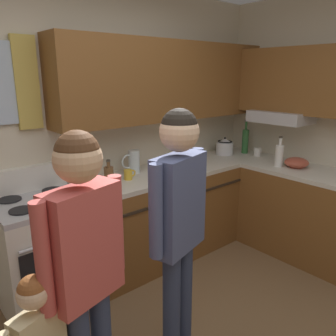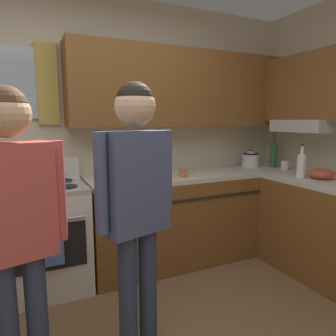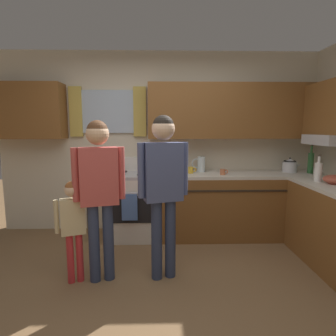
% 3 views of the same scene
% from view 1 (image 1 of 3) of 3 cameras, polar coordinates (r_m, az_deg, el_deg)
% --- Properties ---
extents(back_wall_unit, '(4.60, 0.42, 2.60)m').
position_cam_1_polar(back_wall_unit, '(3.03, -15.86, 8.64)').
color(back_wall_unit, beige).
rests_on(back_wall_unit, ground).
extents(kitchen_counter_run, '(2.30, 1.87, 0.90)m').
position_cam_1_polar(kitchen_counter_run, '(3.64, 9.66, -6.81)').
color(kitchen_counter_run, brown).
rests_on(kitchen_counter_run, ground).
extents(stove_oven, '(0.67, 0.67, 1.10)m').
position_cam_1_polar(stove_oven, '(2.93, -20.09, -12.99)').
color(stove_oven, silver).
rests_on(stove_oven, ground).
extents(bottle_wine_green, '(0.08, 0.08, 0.39)m').
position_cam_1_polar(bottle_wine_green, '(4.16, 12.82, 4.51)').
color(bottle_wine_green, '#2D6633').
rests_on(bottle_wine_green, kitchen_counter_run).
extents(bottle_milk_white, '(0.08, 0.08, 0.31)m').
position_cam_1_polar(bottle_milk_white, '(3.64, 18.14, 2.06)').
color(bottle_milk_white, white).
rests_on(bottle_milk_white, kitchen_counter_run).
extents(bottle_squat_brown, '(0.08, 0.08, 0.21)m').
position_cam_1_polar(bottle_squat_brown, '(3.00, -9.90, -1.00)').
color(bottle_squat_brown, brown).
rests_on(bottle_squat_brown, kitchen_counter_run).
extents(mug_ceramic_white, '(0.13, 0.08, 0.09)m').
position_cam_1_polar(mug_ceramic_white, '(4.07, 14.78, 2.65)').
color(mug_ceramic_white, white).
rests_on(mug_ceramic_white, kitchen_counter_run).
extents(mug_mustard_yellow, '(0.12, 0.08, 0.09)m').
position_cam_1_polar(mug_mustard_yellow, '(3.08, -6.64, -1.08)').
color(mug_mustard_yellow, gold).
rests_on(mug_mustard_yellow, kitchen_counter_run).
extents(cup_terracotta, '(0.11, 0.07, 0.08)m').
position_cam_1_polar(cup_terracotta, '(3.22, 0.87, -0.35)').
color(cup_terracotta, '#B76642').
rests_on(cup_terracotta, kitchen_counter_run).
extents(stovetop_kettle, '(0.27, 0.20, 0.21)m').
position_cam_1_polar(stovetop_kettle, '(4.06, 9.50, 3.59)').
color(stovetop_kettle, silver).
rests_on(stovetop_kettle, kitchen_counter_run).
extents(water_pitcher, '(0.19, 0.11, 0.22)m').
position_cam_1_polar(water_pitcher, '(3.26, -5.83, 1.09)').
color(water_pitcher, silver).
rests_on(water_pitcher, kitchen_counter_run).
extents(mixing_bowl, '(0.24, 0.24, 0.10)m').
position_cam_1_polar(mixing_bowl, '(3.69, 20.74, 0.82)').
color(mixing_bowl, '#B24C38').
rests_on(mixing_bowl, kitchen_counter_run).
extents(adult_holding_child, '(0.48, 0.24, 1.59)m').
position_cam_1_polar(adult_holding_child, '(1.68, -13.76, -14.13)').
color(adult_holding_child, '#2D3856').
rests_on(adult_holding_child, ground).
extents(adult_in_plaid, '(0.49, 0.25, 1.64)m').
position_cam_1_polar(adult_in_plaid, '(2.00, 1.77, -7.59)').
color(adult_in_plaid, '#2D3856').
rests_on(adult_in_plaid, ground).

